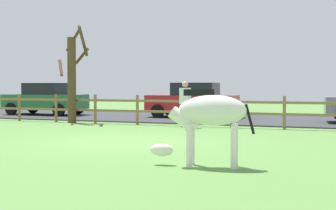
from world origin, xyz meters
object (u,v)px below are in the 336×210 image
Objects in this scene: parked_car_red at (193,100)px; bare_tree at (72,76)px; zebra at (208,116)px; crow_on_grass at (189,130)px; visitor_near_fence at (185,102)px; parked_car_green at (46,99)px.

bare_tree is at bearing -133.56° from parked_car_red.
parked_car_red is at bearing 108.56° from zebra.
visitor_near_fence reaches higher than crow_on_grass.
bare_tree is 1.97× the size of zebra.
bare_tree is 0.95× the size of parked_car_green.
parked_car_red is (3.78, 3.98, -1.02)m from bare_tree.
bare_tree is 4.95m from visitor_near_fence.
parked_car_red is at bearing 106.28° from crow_on_grass.
zebra is 1.18× the size of visitor_near_fence.
bare_tree is 6.47m from crow_on_grass.
bare_tree is 0.94× the size of parked_car_red.
crow_on_grass is at bearing 111.32° from zebra.
visitor_near_fence is at bearing -4.28° from bare_tree.
parked_car_green is (-3.60, 3.28, -1.02)m from bare_tree.
parked_car_red is (-1.90, 6.52, 0.72)m from crow_on_grass.
zebra is 7.94m from visitor_near_fence.
zebra is 5.66m from crow_on_grass.
parked_car_green is 0.99× the size of parked_car_red.
visitor_near_fence reaches higher than parked_car_green.
visitor_near_fence reaches higher than zebra.
parked_car_green is (-9.29, 5.82, 0.72)m from crow_on_grass.
zebra is at bearing -44.28° from parked_car_green.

